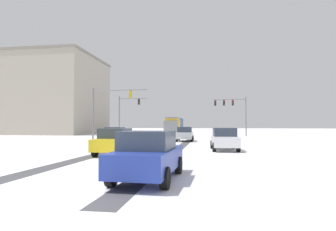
# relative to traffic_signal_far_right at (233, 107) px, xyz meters

# --- Properties ---
(ground_plane) EXTENTS (300.00, 300.00, 0.00)m
(ground_plane) POSITION_rel_traffic_signal_far_right_xyz_m (-8.09, -39.27, -4.77)
(ground_plane) COLOR white
(wheel_track_left_lane) EXTENTS (0.82, 32.06, 0.01)m
(wheel_track_left_lane) POSITION_rel_traffic_signal_far_right_xyz_m (-6.31, -24.70, -4.76)
(wheel_track_left_lane) COLOR #4C4C51
(wheel_track_left_lane) RESTS_ON ground
(wheel_track_right_lane) EXTENTS (0.96, 32.06, 0.01)m
(wheel_track_right_lane) POSITION_rel_traffic_signal_far_right_xyz_m (-10.78, -24.70, -4.76)
(wheel_track_right_lane) COLOR #4C4C51
(wheel_track_right_lane) RESTS_ON ground
(sidewalk_kerb_right) EXTENTS (4.00, 32.06, 0.12)m
(sidewalk_kerb_right) POSITION_rel_traffic_signal_far_right_xyz_m (3.49, -26.16, -4.71)
(sidewalk_kerb_right) COLOR white
(sidewalk_kerb_right) RESTS_ON ground
(traffic_signal_far_right) EXTENTS (5.32, 0.59, 6.50)m
(traffic_signal_far_right) POSITION_rel_traffic_signal_far_right_xyz_m (0.00, 0.00, 0.00)
(traffic_signal_far_right) COLOR slate
(traffic_signal_far_right) RESTS_ON ground
(traffic_signal_far_left) EXTENTS (4.71, 0.43, 6.50)m
(traffic_signal_far_left) POSITION_rel_traffic_signal_far_right_xyz_m (-17.05, -4.09, -0.43)
(traffic_signal_far_left) COLOR slate
(traffic_signal_far_left) RESTS_ON ground
(traffic_signal_near_left) EXTENTS (7.11, 0.66, 6.50)m
(traffic_signal_near_left) POSITION_rel_traffic_signal_far_right_xyz_m (-16.27, -14.26, -0.28)
(traffic_signal_near_left) COLOR slate
(traffic_signal_near_left) RESTS_ON ground
(car_silver_lead) EXTENTS (1.88, 4.13, 1.62)m
(car_silver_lead) POSITION_rel_traffic_signal_far_right_xyz_m (-6.65, -15.62, -3.95)
(car_silver_lead) COLOR #B7BABF
(car_silver_lead) RESTS_ON ground
(car_grey_second) EXTENTS (1.97, 4.17, 1.62)m
(car_grey_second) POSITION_rel_traffic_signal_far_right_xyz_m (-13.11, -20.49, -3.95)
(car_grey_second) COLOR slate
(car_grey_second) RESTS_ON ground
(car_white_third) EXTENTS (1.98, 4.17, 1.62)m
(car_white_third) POSITION_rel_traffic_signal_far_right_xyz_m (-2.88, -26.16, -3.95)
(car_white_third) COLOR silver
(car_white_third) RESTS_ON ground
(car_yellow_cab_fourth) EXTENTS (1.86, 4.11, 1.62)m
(car_yellow_cab_fourth) POSITION_rel_traffic_signal_far_right_xyz_m (-9.65, -30.13, -3.95)
(car_yellow_cab_fourth) COLOR yellow
(car_yellow_cab_fourth) RESTS_ON ground
(car_blue_fifth) EXTENTS (1.96, 4.16, 1.62)m
(car_blue_fifth) POSITION_rel_traffic_signal_far_right_xyz_m (-5.97, -37.31, -3.95)
(car_blue_fifth) COLOR #233899
(car_blue_fifth) RESTS_ON ground
(bus_oncoming) EXTENTS (2.80, 11.04, 3.38)m
(bus_oncoming) POSITION_rel_traffic_signal_far_right_xyz_m (-11.31, 12.62, -2.77)
(bus_oncoming) COLOR #284793
(bus_oncoming) RESTS_ON ground
(box_truck_delivery) EXTENTS (2.55, 7.49, 3.02)m
(box_truck_delivery) POSITION_rel_traffic_signal_far_right_xyz_m (-10.15, -0.23, -3.13)
(box_truck_delivery) COLOR slate
(box_truck_delivery) RESTS_ON ground
(office_building_far_left_block) EXTENTS (25.11, 17.53, 16.00)m
(office_building_far_left_block) POSITION_rel_traffic_signal_far_right_xyz_m (-39.55, 6.36, 3.24)
(office_building_far_left_block) COLOR #A89E8E
(office_building_far_left_block) RESTS_ON ground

